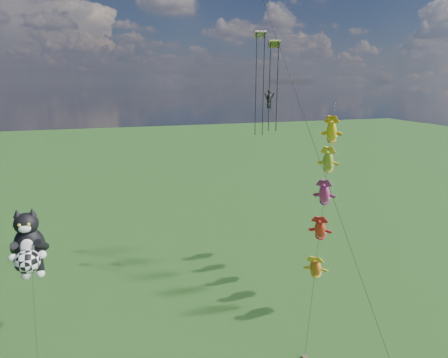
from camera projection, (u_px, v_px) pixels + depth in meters
name	position (u px, v px, depth m)	size (l,w,h in m)	color
cat_kite_rig	(29.00, 246.00, 27.05)	(2.48, 4.08, 10.75)	brown
fish_windsock_rig	(324.00, 194.00, 32.72)	(9.67, 12.84, 17.73)	brown
parafoil_rig	(272.00, 91.00, 31.60)	(4.14, 17.19, 26.61)	brown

